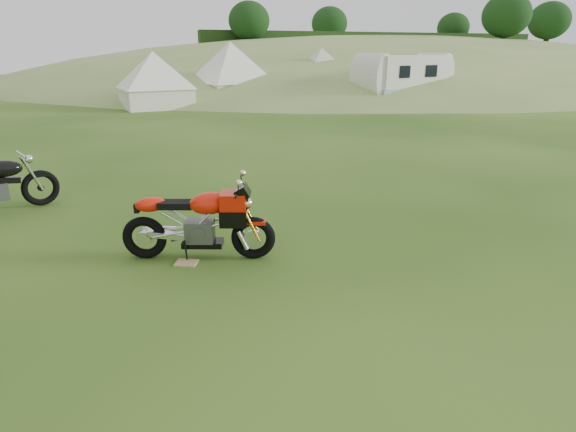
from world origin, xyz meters
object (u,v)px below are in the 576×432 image
object	(u,v)px
sport_motorcycle	(198,217)
plywood_board	(186,263)
tent_right	(321,73)
tent_left	(155,80)
tent_mid	(231,74)
caravan	(402,80)

from	to	relation	value
sport_motorcycle	plywood_board	xyz separation A→B (m)	(-0.20, -0.13, -0.56)
sport_motorcycle	plywood_board	bearing A→B (deg)	-126.87
plywood_board	tent_right	size ratio (longest dim) A/B	0.09
plywood_board	tent_right	world-z (taller)	tent_right
tent_left	sport_motorcycle	bearing A→B (deg)	-101.02
tent_mid	tent_right	xyz separation A→B (m)	(5.42, 0.55, -0.09)
tent_left	tent_mid	bearing A→B (deg)	13.73
tent_mid	sport_motorcycle	bearing A→B (deg)	-120.00
sport_motorcycle	tent_mid	bearing A→B (deg)	95.45
plywood_board	tent_mid	bearing A→B (deg)	74.97
tent_left	tent_mid	size ratio (longest dim) A/B	0.90
tent_left	tent_mid	distance (m)	4.38
plywood_board	sport_motorcycle	bearing A→B (deg)	33.09
tent_right	caravan	xyz separation A→B (m)	(2.32, -4.91, -0.13)
tent_right	tent_mid	bearing A→B (deg)	-176.09
plywood_board	tent_right	bearing A→B (deg)	62.37
sport_motorcycle	tent_right	xyz separation A→B (m)	(10.63, 20.57, 0.78)
plywood_board	tent_mid	world-z (taller)	tent_mid
tent_mid	caravan	size ratio (longest dim) A/B	0.64
tent_mid	caravan	distance (m)	8.88
sport_motorcycle	caravan	size ratio (longest dim) A/B	0.37
sport_motorcycle	plywood_board	size ratio (longest dim) A/B	6.91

